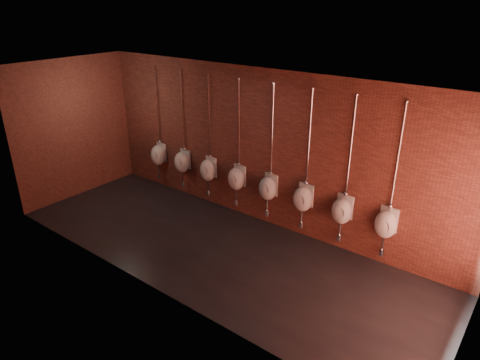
% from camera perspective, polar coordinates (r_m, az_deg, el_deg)
% --- Properties ---
extents(ground, '(8.50, 8.50, 0.00)m').
position_cam_1_polar(ground, '(8.23, -3.28, -9.21)').
color(ground, black).
rests_on(ground, ground).
extents(room_shell, '(8.54, 3.04, 3.22)m').
position_cam_1_polar(room_shell, '(7.35, -3.64, 4.12)').
color(room_shell, black).
rests_on(room_shell, ground).
extents(urinal_0, '(0.42, 0.37, 2.72)m').
position_cam_1_polar(urinal_0, '(10.63, -10.82, 3.39)').
color(urinal_0, silver).
rests_on(urinal_0, ground).
extents(urinal_1, '(0.42, 0.37, 2.72)m').
position_cam_1_polar(urinal_1, '(10.07, -7.72, 2.47)').
color(urinal_1, silver).
rests_on(urinal_1, ground).
extents(urinal_2, '(0.42, 0.37, 2.72)m').
position_cam_1_polar(urinal_2, '(9.55, -4.28, 1.43)').
color(urinal_2, silver).
rests_on(urinal_2, ground).
extents(urinal_3, '(0.42, 0.37, 2.72)m').
position_cam_1_polar(urinal_3, '(9.07, -0.45, 0.28)').
color(urinal_3, silver).
rests_on(urinal_3, ground).
extents(urinal_4, '(0.42, 0.37, 2.72)m').
position_cam_1_polar(urinal_4, '(8.64, 3.77, -1.00)').
color(urinal_4, silver).
rests_on(urinal_4, ground).
extents(urinal_5, '(0.42, 0.37, 2.72)m').
position_cam_1_polar(urinal_5, '(8.27, 8.41, -2.40)').
color(urinal_5, silver).
rests_on(urinal_5, ground).
extents(urinal_6, '(0.42, 0.37, 2.72)m').
position_cam_1_polar(urinal_6, '(7.96, 13.47, -3.90)').
color(urinal_6, silver).
rests_on(urinal_6, ground).
extents(urinal_7, '(0.42, 0.37, 2.72)m').
position_cam_1_polar(urinal_7, '(7.72, 18.90, -5.47)').
color(urinal_7, silver).
rests_on(urinal_7, ground).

